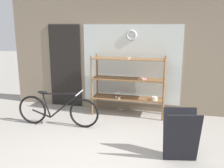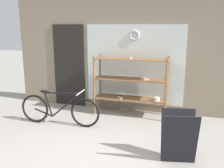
{
  "view_description": "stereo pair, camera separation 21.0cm",
  "coord_description": "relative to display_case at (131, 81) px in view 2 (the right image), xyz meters",
  "views": [
    {
      "loc": [
        1.15,
        -3.4,
        2.06
      ],
      "look_at": [
        0.1,
        0.96,
        1.01
      ],
      "focal_mm": 40.0,
      "sensor_mm": 36.0,
      "label": 1
    },
    {
      "loc": [
        1.35,
        -3.35,
        2.06
      ],
      "look_at": [
        0.1,
        0.96,
        1.01
      ],
      "focal_mm": 40.0,
      "sensor_mm": 36.0,
      "label": 2
    }
  ],
  "objects": [
    {
      "name": "storefront_facade",
      "position": [
        -0.25,
        0.38,
        0.74
      ],
      "size": [
        5.81,
        0.13,
        3.2
      ],
      "color": "gray",
      "rests_on": "ground_plane"
    },
    {
      "name": "ground_plane",
      "position": [
        -0.21,
        -2.17,
        -0.82
      ],
      "size": [
        30.0,
        30.0,
        0.0
      ],
      "primitive_type": "plane",
      "color": "gray"
    },
    {
      "name": "sandwich_board",
      "position": [
        1.14,
        -1.88,
        -0.41
      ],
      "size": [
        0.58,
        0.47,
        0.81
      ],
      "rotation": [
        0.0,
        0.0,
        0.19
      ],
      "color": "black",
      "rests_on": "ground_plane"
    },
    {
      "name": "bicycle",
      "position": [
        -1.34,
        -1.02,
        -0.48
      ],
      "size": [
        1.77,
        0.46,
        0.75
      ],
      "rotation": [
        0.0,
        0.0,
        0.05
      ],
      "color": "black",
      "rests_on": "ground_plane"
    },
    {
      "name": "display_case",
      "position": [
        0.0,
        0.0,
        0.0
      ],
      "size": [
        1.68,
        0.47,
        1.4
      ],
      "color": "brown",
      "rests_on": "ground_plane"
    }
  ]
}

